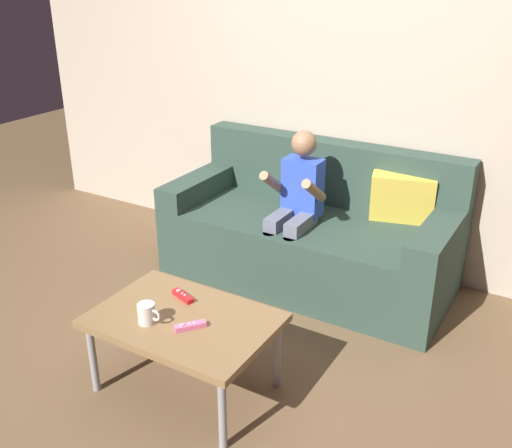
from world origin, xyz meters
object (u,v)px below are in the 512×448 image
coffee_table (184,324)px  game_remote_red_near_edge (183,296)px  game_remote_pink_center (190,326)px  coffee_mug (147,313)px  couch (313,234)px  person_seated_on_couch (295,203)px

coffee_table → game_remote_red_near_edge: bearing=128.0°
game_remote_pink_center → coffee_mug: bearing=-162.7°
couch → coffee_table: 1.31m
game_remote_pink_center → coffee_mug: (-0.19, -0.06, 0.04)m
game_remote_red_near_edge → coffee_mug: size_ratio=1.22×
couch → coffee_table: couch is taller
coffee_table → couch: bearing=88.7°
couch → game_remote_red_near_edge: couch is taller
game_remote_pink_center → coffee_mug: 0.21m
coffee_table → coffee_mug: (-0.11, -0.12, 0.09)m
game_remote_red_near_edge → coffee_mug: 0.25m
game_remote_red_near_edge → couch: bearing=83.4°
couch → game_remote_pink_center: (0.05, -1.36, 0.11)m
coffee_mug → game_remote_pink_center: bearing=17.3°
game_remote_red_near_edge → game_remote_pink_center: size_ratio=1.09×
person_seated_on_couch → coffee_mug: size_ratio=8.39×
couch → person_seated_on_couch: (-0.04, -0.18, 0.27)m
game_remote_red_near_edge → game_remote_pink_center: same height
couch → coffee_mug: bearing=-95.7°
couch → coffee_mug: couch is taller
coffee_mug → person_seated_on_couch: bearing=85.2°
person_seated_on_couch → coffee_table: size_ratio=1.19×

